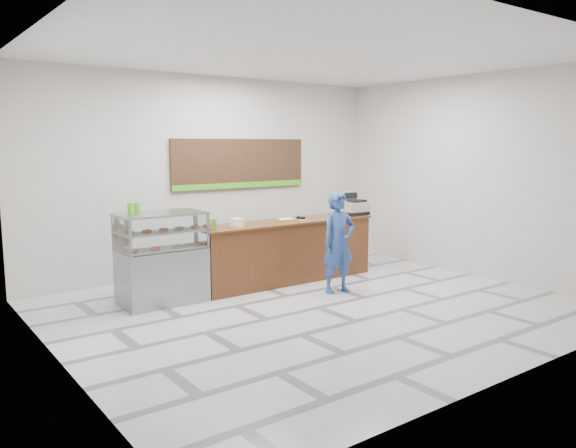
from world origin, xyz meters
TOP-DOWN VIEW (x-y plane):
  - floor at (0.00, 0.00)m, footprint 7.00×7.00m
  - back_wall at (0.00, 3.00)m, footprint 7.00×0.00m
  - ceiling at (0.00, 0.00)m, footprint 7.00×7.00m
  - sales_counter at (0.55, 1.55)m, footprint 3.26×0.76m
  - display_case at (-1.67, 1.55)m, footprint 1.22×0.72m
  - menu_board at (0.55, 2.96)m, footprint 2.80×0.06m
  - cash_register at (2.05, 1.52)m, footprint 0.47×0.49m
  - card_terminal at (0.92, 1.61)m, footprint 0.08×0.15m
  - serving_tray at (0.63, 1.65)m, footprint 0.35×0.26m
  - napkin_box at (-0.44, 1.48)m, footprint 0.16×0.16m
  - straw_cup at (-0.83, 1.60)m, footprint 0.09×0.09m
  - promo_box at (-0.95, 1.42)m, footprint 0.21×0.17m
  - donut_decal at (0.83, 1.45)m, footprint 0.15×0.15m
  - green_cup_left at (-2.04, 1.71)m, footprint 0.09×0.09m
  - green_cup_right at (-1.90, 1.83)m, footprint 0.09×0.09m
  - customer at (0.80, 0.49)m, footprint 0.61×0.43m

SIDE VIEW (x-z plane):
  - floor at x=0.00m, z-range 0.00..0.00m
  - sales_counter at x=0.55m, z-range 0.00..1.03m
  - display_case at x=-1.67m, z-range 0.01..1.34m
  - customer at x=0.80m, z-range 0.00..1.58m
  - donut_decal at x=0.83m, z-range 1.03..1.03m
  - serving_tray at x=0.63m, z-range 1.03..1.05m
  - card_terminal at x=0.92m, z-range 1.03..1.07m
  - napkin_box at x=-0.44m, z-range 1.03..1.16m
  - straw_cup at x=-0.83m, z-range 1.03..1.16m
  - promo_box at x=-0.95m, z-range 1.03..1.20m
  - cash_register at x=2.05m, z-range 0.98..1.39m
  - green_cup_right at x=-1.90m, z-range 1.33..1.46m
  - green_cup_left at x=-2.04m, z-range 1.33..1.48m
  - back_wall at x=0.00m, z-range -1.75..5.25m
  - menu_board at x=0.55m, z-range 1.48..2.38m
  - ceiling at x=0.00m, z-range 3.50..3.50m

